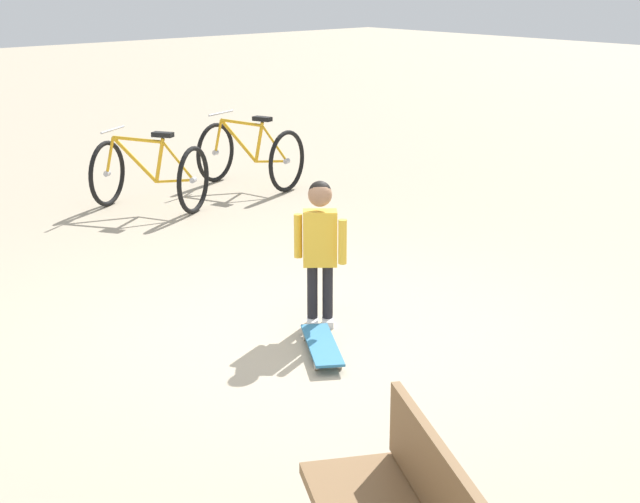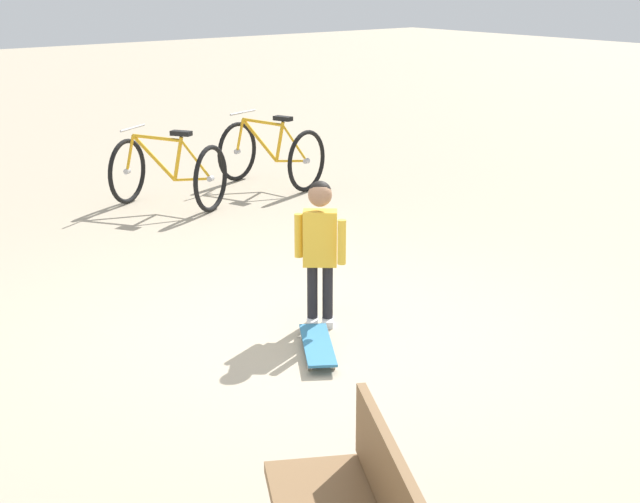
# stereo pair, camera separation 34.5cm
# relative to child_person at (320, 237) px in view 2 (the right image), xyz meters

# --- Properties ---
(ground_plane) EXTENTS (50.00, 50.00, 0.00)m
(ground_plane) POSITION_rel_child_person_xyz_m (-0.14, 0.20, -0.66)
(ground_plane) COLOR tan
(child_person) EXTENTS (0.38, 0.28, 1.06)m
(child_person) POSITION_rel_child_person_xyz_m (0.00, 0.00, 0.00)
(child_person) COLOR black
(child_person) RESTS_ON ground
(skateboard) EXTENTS (0.72, 0.56, 0.07)m
(skateboard) POSITION_rel_child_person_xyz_m (-0.42, 0.36, -0.60)
(skateboard) COLOR teal
(skateboard) RESTS_ON ground
(bicycle_near) EXTENTS (1.23, 1.00, 0.85)m
(bicycle_near) POSITION_rel_child_person_xyz_m (3.91, -2.38, -0.28)
(bicycle_near) COLOR black
(bicycle_near) RESTS_ON ground
(bicycle_far) EXTENTS (1.28, 1.15, 0.85)m
(bicycle_far) POSITION_rel_child_person_xyz_m (3.75, -0.90, -0.28)
(bicycle_far) COLOR black
(bicycle_far) RESTS_ON ground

